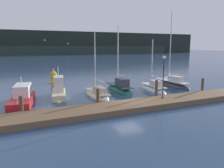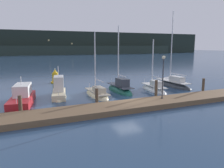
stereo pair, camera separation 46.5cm
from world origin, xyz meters
name	(u,v)px [view 2 (the right image)]	position (x,y,z in m)	size (l,w,h in m)	color
ground_plane	(128,103)	(0.00, 0.00, 0.00)	(400.00, 400.00, 0.00)	navy
dock	(137,105)	(0.00, -1.75, 0.23)	(26.59, 2.80, 0.45)	brown
mooring_pile_0	(20,106)	(-9.23, -0.10, 0.79)	(0.28, 0.28, 1.58)	#4C3D2D
mooring_pile_1	(97,98)	(-3.08, -0.10, 0.81)	(0.28, 0.28, 1.62)	#4C3D2D
mooring_pile_2	(156,90)	(3.08, -0.10, 0.98)	(0.28, 0.28, 1.96)	#4C3D2D
mooring_pile_3	(203,86)	(9.23, -0.10, 0.89)	(0.28, 0.28, 1.77)	#4C3D2D
motorboat_berth_1	(22,101)	(-9.03, 3.39, 0.33)	(2.97, 6.31, 3.03)	red
motorboat_berth_2	(59,93)	(-5.42, 5.01, 0.42)	(2.30, 4.84, 3.67)	beige
sailboat_berth_3	(97,95)	(-1.65, 3.85, 0.10)	(1.53, 5.49, 7.43)	beige
sailboat_berth_4	(120,90)	(1.56, 4.89, 0.16)	(1.68, 5.57, 8.27)	#195647
sailboat_berth_5	(154,90)	(5.42, 3.68, 0.15)	(1.76, 5.19, 6.56)	white
sailboat_berth_6	(173,85)	(9.33, 5.06, 0.18)	(1.75, 6.43, 10.26)	#2D3338
channel_buoy	(55,77)	(-4.33, 14.14, 0.79)	(1.30, 1.30, 2.08)	gold
dock_lamppost	(163,70)	(2.90, -1.33, 3.09)	(0.32, 0.32, 3.94)	#2D2D33
hillside_backdrop	(36,44)	(2.11, 122.81, 6.45)	(240.00, 23.00, 13.98)	#1E2823
rowboat_adrift	(171,79)	(13.57, 10.80, 0.00)	(3.43, 1.55, 0.56)	white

